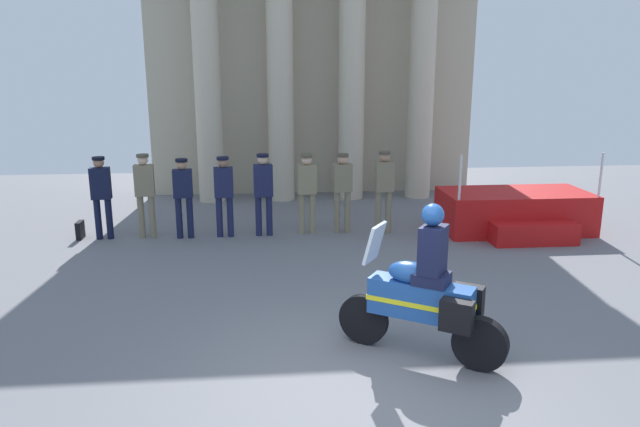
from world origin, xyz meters
The scene contains 13 objects.
ground_plane centered at (0.00, 0.00, 0.00)m, with size 28.00×28.00×0.00m, color slate.
colonnade_backdrop centered at (0.29, 10.18, 3.93)m, with size 8.70×1.51×7.59m.
reviewing_stand centered at (4.20, 6.07, 0.40)m, with size 3.05×1.99×1.74m.
officer_in_row_0 centered at (-4.30, 6.29, 0.99)m, with size 0.40×0.25×1.68m.
officer_in_row_1 centered at (-3.45, 6.32, 1.01)m, with size 0.40×0.25×1.71m.
officer_in_row_2 centered at (-2.68, 6.21, 0.96)m, with size 0.40×0.25×1.63m.
officer_in_row_3 centered at (-1.88, 6.23, 0.97)m, with size 0.40×0.25×1.65m.
officer_in_row_4 centered at (-1.08, 6.25, 1.00)m, with size 0.40×0.25×1.70m.
officer_in_row_5 centered at (-0.19, 6.35, 0.98)m, with size 0.40×0.25×1.66m.
officer_in_row_6 centered at (0.55, 6.33, 0.99)m, with size 0.40×0.25×1.67m.
officer_in_row_7 centered at (1.40, 6.23, 1.02)m, with size 0.40×0.25×1.72m.
motorcycle_with_rider centered at (0.83, 0.78, 0.79)m, with size 1.82×1.27×1.90m.
briefcase_on_ground centered at (-4.80, 6.35, 0.18)m, with size 0.10×0.32×0.36m, color black.
Camera 1 is at (-1.02, -5.57, 3.41)m, focal length 33.19 mm.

